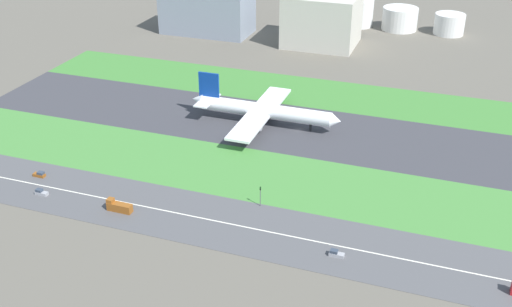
{
  "coord_description": "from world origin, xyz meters",
  "views": [
    {
      "loc": [
        57.93,
        -218.14,
        108.25
      ],
      "look_at": [
        -5.89,
        -36.5,
        6.0
      ],
      "focal_mm": 42.48,
      "sensor_mm": 36.0,
      "label": 1
    }
  ],
  "objects": [
    {
      "name": "grass_median_north",
      "position": [
        0.0,
        41.0,
        0.05
      ],
      "size": [
        280.0,
        36.0,
        0.1
      ],
      "primitive_type": "cube",
      "color": "#3D7A33",
      "rests_on": "ground_plane"
    },
    {
      "name": "fuel_tank_east",
      "position": [
        49.07,
        159.0,
        6.18
      ],
      "size": [
        17.89,
        17.89,
        12.37
      ],
      "primitive_type": "cylinder",
      "color": "silver",
      "rests_on": "ground_plane"
    },
    {
      "name": "grass_median_south",
      "position": [
        0.0,
        -41.0,
        0.05
      ],
      "size": [
        280.0,
        36.0,
        0.1
      ],
      "primitive_type": "cube",
      "color": "#427F38",
      "rests_on": "ground_plane"
    },
    {
      "name": "terminal_building",
      "position": [
        -90.0,
        114.0,
        14.56
      ],
      "size": [
        52.88,
        27.14,
        29.12
      ],
      "primitive_type": "cube",
      "color": "gray",
      "rests_on": "ground_plane"
    },
    {
      "name": "fuel_tank_centre",
      "position": [
        19.55,
        159.0,
        6.82
      ],
      "size": [
        21.51,
        21.51,
        13.63
      ],
      "primitive_type": "cylinder",
      "color": "silver",
      "rests_on": "ground_plane"
    },
    {
      "name": "airliner",
      "position": [
        -16.4,
        0.0,
        6.23
      ],
      "size": [
        65.0,
        56.0,
        19.7
      ],
      "color": "white",
      "rests_on": "runway"
    },
    {
      "name": "fuel_tank_west",
      "position": [
        -6.65,
        159.0,
        8.27
      ],
      "size": [
        19.03,
        19.03,
        16.54
      ],
      "primitive_type": "cylinder",
      "color": "silver",
      "rests_on": "ground_plane"
    },
    {
      "name": "ground_plane",
      "position": [
        0.0,
        0.0,
        0.0
      ],
      "size": [
        800.0,
        800.0,
        0.0
      ],
      "primitive_type": "plane",
      "color": "#5B564C"
    },
    {
      "name": "highway_centerline",
      "position": [
        0.0,
        -73.0,
        0.11
      ],
      "size": [
        266.0,
        0.5,
        0.01
      ],
      "primitive_type": "cube",
      "color": "silver",
      "rests_on": "highway"
    },
    {
      "name": "car_2",
      "position": [
        -68.29,
        -78.0,
        0.92
      ],
      "size": [
        4.4,
        1.8,
        2.0
      ],
      "rotation": [
        0.0,
        0.0,
        3.14
      ],
      "color": "#99999E",
      "rests_on": "highway"
    },
    {
      "name": "truck_1",
      "position": [
        -38.2,
        -78.0,
        1.67
      ],
      "size": [
        8.4,
        2.5,
        4.0
      ],
      "rotation": [
        0.0,
        0.0,
        3.14
      ],
      "color": "brown",
      "rests_on": "highway"
    },
    {
      "name": "car_3",
      "position": [
        33.14,
        -78.0,
        0.92
      ],
      "size": [
        4.4,
        1.8,
        2.0
      ],
      "rotation": [
        0.0,
        0.0,
        3.14
      ],
      "color": "#99999E",
      "rests_on": "highway"
    },
    {
      "name": "traffic_light",
      "position": [
        3.86,
        -60.01,
        4.29
      ],
      "size": [
        0.36,
        0.5,
        7.2
      ],
      "color": "#4C4C51",
      "rests_on": "highway"
    },
    {
      "name": "car_0",
      "position": [
        -76.35,
        -68.0,
        0.92
      ],
      "size": [
        4.4,
        1.8,
        2.0
      ],
      "color": "brown",
      "rests_on": "highway"
    },
    {
      "name": "hangar_building",
      "position": [
        -19.06,
        114.0,
        14.39
      ],
      "size": [
        40.08,
        34.69,
        28.77
      ],
      "primitive_type": "cube",
      "color": "beige",
      "rests_on": "ground_plane"
    },
    {
      "name": "runway",
      "position": [
        0.0,
        0.0,
        0.05
      ],
      "size": [
        280.0,
        46.0,
        0.1
      ],
      "primitive_type": "cube",
      "color": "#38383D",
      "rests_on": "ground_plane"
    },
    {
      "name": "highway",
      "position": [
        0.0,
        -73.0,
        0.05
      ],
      "size": [
        280.0,
        28.0,
        0.1
      ],
      "primitive_type": "cube",
      "color": "#4C4C4F",
      "rests_on": "ground_plane"
    }
  ]
}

